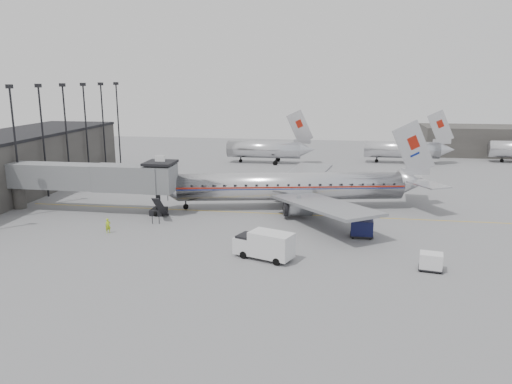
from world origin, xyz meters
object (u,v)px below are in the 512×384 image
at_px(baggage_cart_navy, 362,228).
at_px(ramp_worker, 108,226).
at_px(service_van, 264,244).
at_px(airliner, 295,186).
at_px(baggage_cart_white, 431,261).

xyz_separation_m(baggage_cart_navy, ramp_worker, (-26.39, -2.76, -0.18)).
bearing_deg(ramp_worker, service_van, -54.56).
height_order(airliner, baggage_cart_navy, airliner).
bearing_deg(airliner, baggage_cart_white, -67.28).
distance_m(service_van, baggage_cart_navy, 11.89).
xyz_separation_m(service_van, baggage_cart_navy, (9.02, 7.74, -0.37)).
relative_size(service_van, baggage_cart_white, 2.64).
xyz_separation_m(airliner, baggage_cart_navy, (7.71, -10.75, -1.81)).
height_order(service_van, ramp_worker, service_van).
bearing_deg(baggage_cart_white, service_van, -172.37).
bearing_deg(ramp_worker, airliner, -2.69).
height_order(baggage_cart_navy, baggage_cart_white, baggage_cart_navy).
distance_m(baggage_cart_white, ramp_worker, 32.25).
bearing_deg(ramp_worker, baggage_cart_navy, -32.59).
relative_size(service_van, ramp_worker, 3.68).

